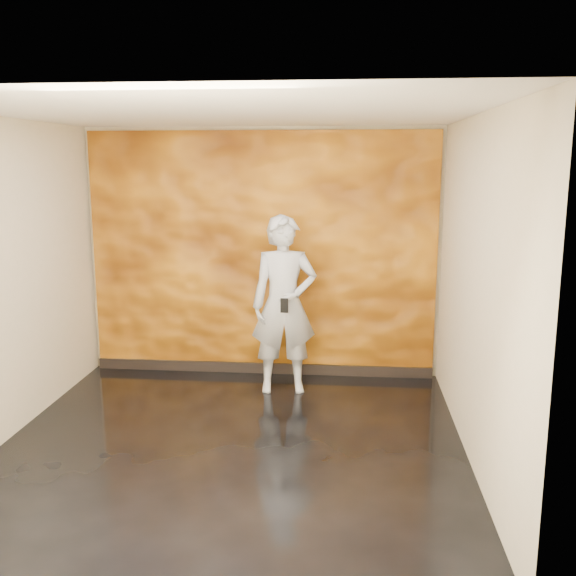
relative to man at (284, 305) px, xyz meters
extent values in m
cube|color=black|center=(-0.31, -1.39, -0.95)|extent=(4.00, 4.00, 0.01)
cube|color=beige|center=(-0.31, 0.61, 0.46)|extent=(4.00, 0.02, 2.80)
cube|color=beige|center=(-0.31, -3.39, 0.46)|extent=(4.00, 0.02, 2.80)
cube|color=beige|center=(-2.31, -1.39, 0.46)|extent=(0.02, 4.00, 2.80)
cube|color=beige|center=(1.69, -1.39, 0.46)|extent=(0.02, 4.00, 2.80)
cube|color=white|center=(-0.31, -1.39, 1.86)|extent=(4.00, 4.00, 0.01)
cube|color=orange|center=(-0.31, 0.57, 0.44)|extent=(3.90, 0.06, 2.75)
cube|color=black|center=(-0.31, 0.53, -0.88)|extent=(3.90, 0.04, 0.12)
imported|color=#979BA6|center=(0.00, 0.00, 0.00)|extent=(0.75, 0.55, 1.88)
cube|color=black|center=(0.03, -0.27, 0.05)|extent=(0.08, 0.02, 0.15)
camera|label=1|loc=(0.67, -6.54, 1.48)|focal=40.00mm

